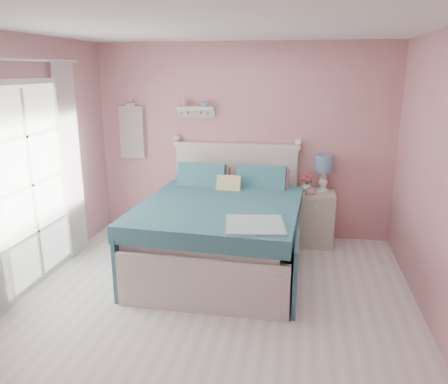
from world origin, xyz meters
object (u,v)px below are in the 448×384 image
(vase, at_px, (306,186))
(teacup, at_px, (310,192))
(table_lamp, at_px, (324,166))
(nightstand, at_px, (314,218))
(bed, at_px, (222,231))

(vase, xyz_separation_m, teacup, (0.05, -0.15, -0.03))
(table_lamp, distance_m, teacup, 0.42)
(table_lamp, xyz_separation_m, vase, (-0.22, -0.11, -0.26))
(nightstand, xyz_separation_m, vase, (-0.13, -0.00, 0.43))
(bed, distance_m, vase, 1.33)
(vase, bearing_deg, bed, -138.46)
(teacup, bearing_deg, vase, 106.61)
(table_lamp, bearing_deg, vase, -153.08)
(bed, height_order, vase, bed)
(bed, bearing_deg, table_lamp, 42.07)
(nightstand, relative_size, teacup, 6.36)
(table_lamp, bearing_deg, teacup, -122.67)
(nightstand, distance_m, teacup, 0.44)
(bed, distance_m, table_lamp, 1.63)
(bed, relative_size, nightstand, 3.16)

